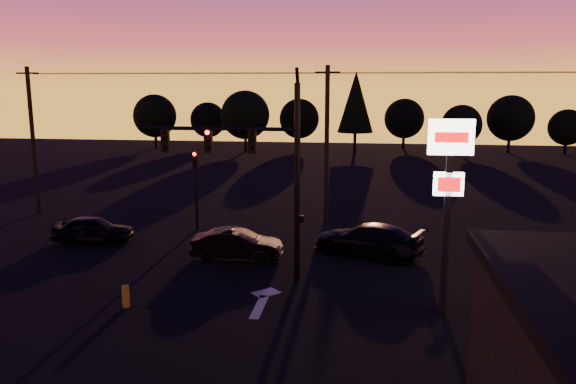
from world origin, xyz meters
name	(u,v)px	position (x,y,z in m)	size (l,w,h in m)	color
ground	(240,317)	(0.00, 0.00, 0.00)	(120.00, 120.00, 0.00)	black
lane_arrow	(263,300)	(0.50, 1.67, 0.01)	(1.20, 3.10, 0.01)	beige
traffic_signal_mast	(257,161)	(-0.10, 3.99, 4.94)	(6.79, 0.52, 8.58)	black
secondary_signal	(196,179)	(-5.00, 11.49, 2.86)	(0.30, 0.31, 4.35)	black
pylon_sign	(449,175)	(7.00, 1.50, 4.91)	(1.50, 0.28, 6.80)	black
utility_pole_0	(33,140)	(-16.00, 14.00, 4.59)	(1.40, 0.26, 9.00)	black
utility_pole_1	(327,144)	(2.00, 14.00, 4.59)	(1.40, 0.26, 9.00)	black
power_wires	(328,73)	(2.00, 14.00, 8.57)	(36.00, 1.22, 0.07)	black
bollard	(126,296)	(-4.29, 0.35, 0.40)	(0.27, 0.27, 0.80)	gold
tree_0	(155,116)	(-22.00, 50.00, 4.06)	(5.36, 5.36, 6.74)	black
tree_1	(208,120)	(-16.00, 53.00, 3.43)	(4.54, 4.54, 5.71)	black
tree_2	(245,115)	(-10.00, 48.00, 4.37)	(5.77, 5.78, 7.26)	black
tree_3	(299,119)	(-4.00, 52.00, 3.75)	(4.95, 4.95, 6.22)	black
tree_4	(356,102)	(3.00, 49.00, 5.93)	(4.18, 4.18, 9.50)	black
tree_5	(404,119)	(9.00, 54.00, 3.75)	(4.95, 4.95, 6.22)	black
tree_6	(462,125)	(15.00, 48.00, 3.43)	(4.54, 4.54, 5.71)	black
tree_7	(511,118)	(21.00, 51.00, 4.06)	(5.36, 5.36, 6.74)	black
tree_8	(567,127)	(27.00, 50.00, 3.12)	(4.12, 4.12, 5.19)	black
car_left	(93,229)	(-9.47, 8.22, 0.68)	(1.60, 3.98, 1.36)	black
car_mid	(237,244)	(-1.59, 6.55, 0.68)	(1.44, 4.14, 1.36)	black
car_right	(368,239)	(4.40, 7.88, 0.76)	(2.14, 5.26, 1.53)	black
suv_parked	(565,367)	(9.45, -3.59, 0.73)	(2.41, 5.24, 1.45)	black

